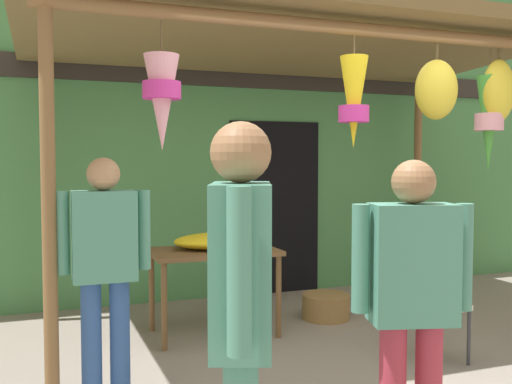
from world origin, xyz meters
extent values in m
plane|color=gray|center=(0.00, 0.00, 0.00)|extent=(30.00, 30.00, 0.00)
cube|color=#47844C|center=(0.00, 2.60, 2.01)|extent=(9.79, 0.25, 4.02)
cube|color=#2D2823|center=(0.00, 2.45, 2.49)|extent=(8.81, 0.04, 0.24)
cube|color=black|center=(0.45, 2.46, 1.00)|extent=(1.10, 0.03, 2.00)
cylinder|color=brown|center=(-2.05, 0.05, 1.26)|extent=(0.09, 0.09, 2.52)
cylinder|color=brown|center=(-2.05, 2.13, 1.26)|extent=(0.09, 0.09, 2.52)
cylinder|color=brown|center=(2.18, 2.13, 1.26)|extent=(0.09, 0.09, 2.52)
cylinder|color=brown|center=(0.06, 0.05, 2.52)|extent=(4.43, 0.10, 0.10)
cylinder|color=brown|center=(0.06, 2.13, 2.67)|extent=(4.43, 0.10, 0.10)
cube|color=olive|center=(0.06, 1.09, 2.64)|extent=(4.73, 2.58, 0.23)
cylinder|color=brown|center=(-1.33, 0.09, 2.36)|extent=(0.01, 0.01, 0.22)
cone|color=pink|center=(-1.33, 0.09, 1.93)|extent=(0.24, 0.24, 0.63)
cylinder|color=#D13399|center=(-1.33, 0.09, 2.01)|extent=(0.25, 0.25, 0.11)
cylinder|color=brown|center=(0.09, 0.04, 2.39)|extent=(0.01, 0.01, 0.15)
cone|color=yellow|center=(0.09, 0.04, 1.98)|extent=(0.21, 0.21, 0.68)
cylinder|color=#D13399|center=(0.09, 0.04, 1.89)|extent=(0.23, 0.23, 0.12)
cylinder|color=brown|center=(1.40, 0.10, 2.36)|extent=(0.01, 0.01, 0.22)
cone|color=green|center=(1.40, 0.10, 1.85)|extent=(0.21, 0.21, 0.79)
cylinder|color=pink|center=(1.40, 0.10, 1.87)|extent=(0.23, 0.23, 0.14)
cylinder|color=#4C3D23|center=(1.45, 0.06, 2.42)|extent=(0.02, 0.02, 0.09)
ellipsoid|color=yellow|center=(1.45, 0.06, 2.12)|extent=(0.27, 0.23, 0.52)
cylinder|color=#4C3D23|center=(0.83, 0.06, 2.40)|extent=(0.02, 0.02, 0.13)
ellipsoid|color=yellow|center=(0.83, 0.06, 2.11)|extent=(0.34, 0.29, 0.47)
cube|color=brown|center=(-0.67, 1.15, 0.74)|extent=(1.11, 0.67, 0.04)
cylinder|color=brown|center=(-1.18, 0.86, 0.36)|extent=(0.05, 0.05, 0.72)
cylinder|color=brown|center=(-0.17, 0.86, 0.36)|extent=(0.05, 0.05, 0.72)
cylinder|color=brown|center=(-1.18, 1.44, 0.36)|extent=(0.05, 0.05, 0.72)
cylinder|color=brown|center=(-0.17, 1.44, 0.36)|extent=(0.05, 0.05, 0.72)
ellipsoid|color=yellow|center=(-0.64, 1.21, 0.83)|extent=(0.76, 0.53, 0.14)
ellipsoid|color=green|center=(-0.52, 1.15, 0.84)|extent=(0.34, 0.27, 0.10)
cube|color=beige|center=(0.72, -0.11, 0.44)|extent=(0.44, 0.44, 0.04)
cube|color=beige|center=(0.70, 0.07, 0.64)|extent=(0.40, 0.08, 0.40)
cylinder|color=#333338|center=(0.56, -0.30, 0.22)|extent=(0.03, 0.03, 0.44)
cylinder|color=#333338|center=(0.92, -0.27, 0.22)|extent=(0.03, 0.03, 0.44)
cylinder|color=#333338|center=(0.52, 0.05, 0.22)|extent=(0.03, 0.03, 0.44)
cylinder|color=#333338|center=(0.88, 0.09, 0.22)|extent=(0.03, 0.03, 0.44)
cylinder|color=olive|center=(0.49, 1.26, 0.12)|extent=(0.46, 0.46, 0.24)
cube|color=#4C8E7A|center=(-0.42, -1.41, 1.06)|extent=(0.44, 0.32, 0.58)
cylinder|color=#4C8E7A|center=(-0.18, -1.48, 1.08)|extent=(0.08, 0.08, 0.52)
cylinder|color=#4C8E7A|center=(-0.67, -1.34, 1.08)|extent=(0.08, 0.08, 0.52)
sphere|color=#9E704C|center=(-0.42, -1.41, 1.45)|extent=(0.21, 0.21, 0.21)
cube|color=#4C8E7A|center=(-1.39, -1.69, 1.15)|extent=(0.34, 0.45, 0.63)
cylinder|color=#4C8E7A|center=(-1.30, -1.45, 1.18)|extent=(0.08, 0.08, 0.57)
cylinder|color=#4C8E7A|center=(-1.48, -1.93, 1.18)|extent=(0.08, 0.08, 0.57)
sphere|color=#9E704C|center=(-1.39, -1.69, 1.58)|extent=(0.23, 0.23, 0.23)
cylinder|color=#2D5193|center=(-1.81, 0.07, 0.39)|extent=(0.13, 0.13, 0.78)
cylinder|color=#2D5193|center=(-1.63, 0.07, 0.39)|extent=(0.13, 0.13, 0.78)
cube|color=#4C8E7A|center=(-1.72, 0.07, 1.07)|extent=(0.40, 0.22, 0.58)
cylinder|color=#4C8E7A|center=(-1.97, 0.07, 1.09)|extent=(0.08, 0.08, 0.52)
cylinder|color=#4C8E7A|center=(-1.46, 0.07, 1.09)|extent=(0.08, 0.08, 0.52)
sphere|color=tan|center=(-1.72, 0.07, 1.46)|extent=(0.21, 0.21, 0.21)
camera|label=1|loc=(-2.08, -3.72, 1.55)|focal=40.32mm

